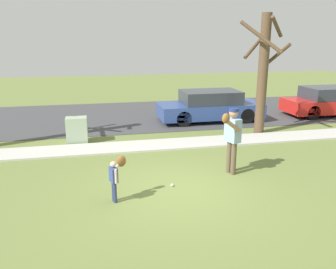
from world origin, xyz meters
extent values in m
plane|color=olive|center=(0.00, 3.50, 0.00)|extent=(48.00, 48.00, 0.00)
cube|color=beige|center=(0.00, 3.60, 0.03)|extent=(36.00, 1.20, 0.06)
cube|color=#424244|center=(0.00, 8.60, 0.01)|extent=(36.00, 6.80, 0.02)
cylinder|color=brown|center=(1.71, 0.66, 0.45)|extent=(0.14, 0.14, 0.89)
cylinder|color=brown|center=(1.65, 0.83, 0.45)|extent=(0.14, 0.14, 0.89)
cube|color=#8CADC6|center=(1.68, 0.74, 1.21)|extent=(0.36, 0.48, 0.63)
sphere|color=#A87A5B|center=(1.68, 0.74, 1.66)|extent=(0.24, 0.24, 0.24)
cylinder|color=navy|center=(1.68, 0.74, 1.75)|extent=(0.25, 0.25, 0.07)
cylinder|color=#A87A5B|center=(1.51, 0.41, 1.44)|extent=(0.55, 0.27, 0.43)
ellipsoid|color=brown|center=(1.31, 0.34, 1.63)|extent=(0.25, 0.20, 0.26)
cylinder|color=#A87A5B|center=(1.60, 1.00, 1.23)|extent=(0.10, 0.10, 0.60)
cylinder|color=navy|center=(-1.53, -0.27, 0.24)|extent=(0.08, 0.08, 0.48)
cylinder|color=navy|center=(-1.50, -0.36, 0.24)|extent=(0.08, 0.08, 0.48)
cube|color=#33478C|center=(-1.52, -0.31, 0.65)|extent=(0.19, 0.26, 0.34)
sphere|color=beige|center=(-1.52, -0.31, 0.89)|extent=(0.13, 0.13, 0.13)
cylinder|color=beige|center=(-1.42, -0.13, 0.77)|extent=(0.30, 0.14, 0.23)
ellipsoid|color=brown|center=(-1.32, -0.10, 0.87)|extent=(0.25, 0.20, 0.26)
cylinder|color=beige|center=(-1.47, -0.45, 0.66)|extent=(0.06, 0.06, 0.32)
sphere|color=white|center=(-0.08, 0.22, 0.04)|extent=(0.07, 0.07, 0.07)
cube|color=#9EB293|center=(-2.49, 4.55, 0.46)|extent=(0.71, 0.51, 0.91)
cylinder|color=brown|center=(4.32, 4.42, 2.21)|extent=(0.37, 0.37, 4.42)
cylinder|color=brown|center=(4.86, 4.58, 2.87)|extent=(0.53, 1.36, 1.02)
cylinder|color=brown|center=(4.09, 4.81, 3.23)|extent=(1.05, 0.69, 0.85)
cylinder|color=brown|center=(3.91, 3.94, 3.58)|extent=(1.26, 1.11, 1.14)
cylinder|color=brown|center=(4.57, 4.12, 3.93)|extent=(0.84, 0.72, 0.74)
cube|color=#2D478C|center=(3.12, 6.73, 0.50)|extent=(4.50, 1.80, 0.60)
cube|color=#2D333D|center=(3.12, 6.73, 1.07)|extent=(2.47, 1.66, 0.55)
cylinder|color=black|center=(1.72, 5.94, 0.34)|extent=(0.64, 0.22, 0.64)
cylinder|color=black|center=(1.72, 7.52, 0.34)|extent=(0.64, 0.22, 0.64)
cylinder|color=black|center=(4.51, 5.94, 0.34)|extent=(0.64, 0.22, 0.64)
cylinder|color=black|center=(4.51, 7.52, 0.34)|extent=(0.64, 0.22, 0.64)
cube|color=red|center=(8.91, 6.68, 0.50)|extent=(4.00, 1.75, 0.60)
cube|color=#2D333D|center=(8.91, 6.68, 1.07)|extent=(2.20, 1.61, 0.55)
cylinder|color=black|center=(7.67, 5.92, 0.34)|extent=(0.64, 0.22, 0.64)
cylinder|color=black|center=(7.67, 7.45, 0.34)|extent=(0.64, 0.22, 0.64)
camera|label=1|loc=(-1.83, -7.46, 3.53)|focal=36.93mm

